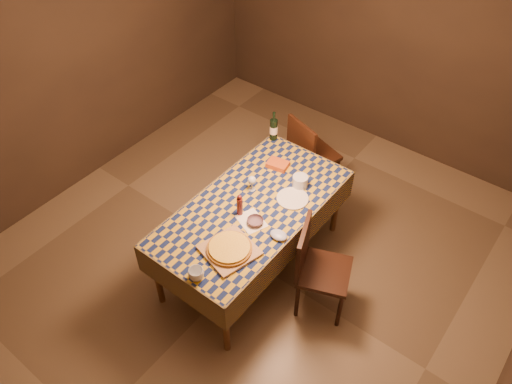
# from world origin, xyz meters

# --- Properties ---
(room) EXTENTS (5.00, 5.10, 2.70)m
(room) POSITION_xyz_m (0.00, 0.00, 1.35)
(room) COLOR brown
(room) RESTS_ON ground
(dining_table) EXTENTS (0.94, 1.84, 0.77)m
(dining_table) POSITION_xyz_m (0.00, 0.00, 0.69)
(dining_table) COLOR brown
(dining_table) RESTS_ON ground
(cutting_board) EXTENTS (0.46, 0.46, 0.02)m
(cutting_board) POSITION_xyz_m (0.16, -0.50, 0.78)
(cutting_board) COLOR #A87B4F
(cutting_board) RESTS_ON dining_table
(pizza) EXTENTS (0.37, 0.37, 0.04)m
(pizza) POSITION_xyz_m (0.16, -0.50, 0.81)
(pizza) COLOR #915918
(pizza) RESTS_ON cutting_board
(pepper_mill) EXTENTS (0.06, 0.06, 0.21)m
(pepper_mill) POSITION_xyz_m (-0.03, -0.13, 0.87)
(pepper_mill) COLOR #521313
(pepper_mill) RESTS_ON dining_table
(bowl) EXTENTS (0.14, 0.14, 0.04)m
(bowl) POSITION_xyz_m (0.14, -0.14, 0.79)
(bowl) COLOR #624652
(bowl) RESTS_ON dining_table
(wine_glass) EXTENTS (0.08, 0.08, 0.15)m
(wine_glass) POSITION_xyz_m (-0.13, 0.16, 0.88)
(wine_glass) COLOR silver
(wine_glass) RESTS_ON dining_table
(wine_bottle) EXTENTS (0.10, 0.10, 0.31)m
(wine_bottle) POSITION_xyz_m (-0.41, 0.86, 0.89)
(wine_bottle) COLOR black
(wine_bottle) RESTS_ON dining_table
(deli_tub) EXTENTS (0.16, 0.16, 0.11)m
(deli_tub) POSITION_xyz_m (0.18, 0.45, 0.83)
(deli_tub) COLOR silver
(deli_tub) RESTS_ON dining_table
(takeout_container) EXTENTS (0.21, 0.16, 0.05)m
(takeout_container) POSITION_xyz_m (-0.13, 0.55, 0.79)
(takeout_container) COLOR #C44E19
(takeout_container) RESTS_ON dining_table
(white_plate) EXTENTS (0.36, 0.36, 0.02)m
(white_plate) POSITION_xyz_m (0.22, 0.28, 0.78)
(white_plate) COLOR silver
(white_plate) RESTS_ON dining_table
(tumbler) EXTENTS (0.12, 0.12, 0.09)m
(tumbler) POSITION_xyz_m (0.13, -0.84, 0.82)
(tumbler) COLOR white
(tumbler) RESTS_ON dining_table
(flour_patch) EXTENTS (0.29, 0.26, 0.00)m
(flour_patch) POSITION_xyz_m (0.10, -0.14, 0.77)
(flour_patch) COLOR white
(flour_patch) RESTS_ON dining_table
(flour_bag) EXTENTS (0.16, 0.14, 0.04)m
(flour_bag) POSITION_xyz_m (0.38, -0.14, 0.79)
(flour_bag) COLOR #AAB3DA
(flour_bag) RESTS_ON dining_table
(chair_far) EXTENTS (0.53, 0.54, 0.93)m
(chair_far) POSITION_xyz_m (-0.17, 1.16, 0.52)
(chair_far) COLOR black
(chair_far) RESTS_ON ground
(chair_right) EXTENTS (0.55, 0.55, 0.93)m
(chair_right) POSITION_xyz_m (0.67, -0.02, 0.52)
(chair_right) COLOR black
(chair_right) RESTS_ON ground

